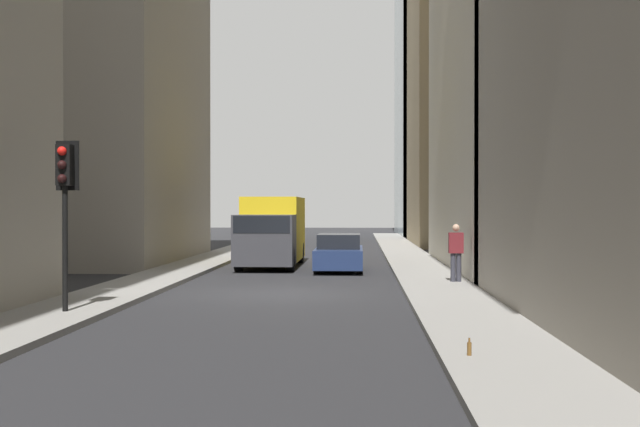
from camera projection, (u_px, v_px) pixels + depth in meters
ground_plane at (282, 293)px, 21.02m from camera, size 135.00×135.00×0.00m
sidewalk_right at (125, 290)px, 21.25m from camera, size 90.00×2.20×0.14m
sidewalk_left at (443, 292)px, 20.78m from camera, size 90.00×2.20×0.14m
building_left_far at (485, 15)px, 50.00m from camera, size 15.51×10.50×30.62m
delivery_truck at (272, 231)px, 30.47m from camera, size 6.46×2.25×2.84m
sedan_navy at (339, 254)px, 28.39m from camera, size 4.30×1.78×1.42m
traffic_light_foreground at (65, 186)px, 16.38m from camera, size 0.43×0.52×3.76m
pedestrian at (456, 250)px, 22.94m from camera, size 0.26×0.44×1.77m
discarded_bottle at (469, 348)px, 11.51m from camera, size 0.07×0.07×0.27m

